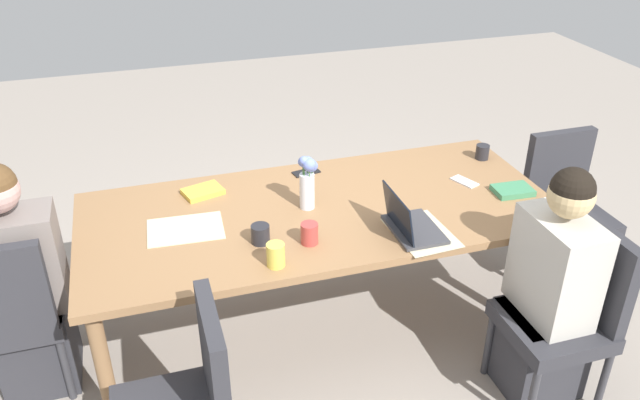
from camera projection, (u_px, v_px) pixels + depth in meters
name	position (u px, v px, depth m)	size (l,w,h in m)	color
ground_plane	(320.00, 322.00, 3.63)	(10.00, 10.00, 0.00)	gray
dining_table	(320.00, 219.00, 3.30)	(2.40, 1.06, 0.74)	olive
chair_near_left_near	(569.00, 308.00, 2.96)	(0.44, 0.44, 0.90)	#2D2D33
person_near_left_near	(549.00, 298.00, 2.97)	(0.36, 0.40, 1.19)	#2D2D33
chair_head_left_left_mid	(10.00, 310.00, 2.94)	(0.44, 0.44, 0.90)	#2D2D33
person_head_left_left_mid	(24.00, 293.00, 3.01)	(0.40, 0.36, 1.19)	#2D2D33
chair_head_right_left_far	(564.00, 201.00, 3.83)	(0.44, 0.44, 0.90)	#2D2D33
chair_near_right_near	(188.00, 400.00, 2.47)	(0.44, 0.44, 0.90)	#2D2D33
flower_vase	(307.00, 179.00, 3.20)	(0.10, 0.10, 0.29)	silver
placemat_near_left_near	(422.00, 233.00, 3.07)	(0.36, 0.26, 0.00)	beige
placemat_head_left_left_mid	(185.00, 229.00, 3.10)	(0.36, 0.26, 0.00)	beige
laptop_near_left_near	(410.00, 224.00, 3.05)	(0.22, 0.32, 0.21)	#38383D
coffee_mug_near_left	(309.00, 233.00, 2.97)	(0.08, 0.08, 0.10)	#AD3D38
coffee_mug_near_right	(482.00, 152.00, 3.76)	(0.08, 0.08, 0.09)	#232328
coffee_mug_centre_left	(276.00, 255.00, 2.81)	(0.08, 0.08, 0.11)	#DBC64C
coffee_mug_centre_right	(260.00, 234.00, 2.97)	(0.09, 0.09, 0.09)	#232328
book_red_cover	(513.00, 190.00, 3.41)	(0.20, 0.14, 0.03)	#3D7F56
book_blue_cover	(203.00, 192.00, 3.40)	(0.20, 0.14, 0.03)	gold
phone_black	(306.00, 172.00, 3.62)	(0.15, 0.07, 0.01)	black
phone_silver	(464.00, 182.00, 3.52)	(0.15, 0.07, 0.01)	silver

